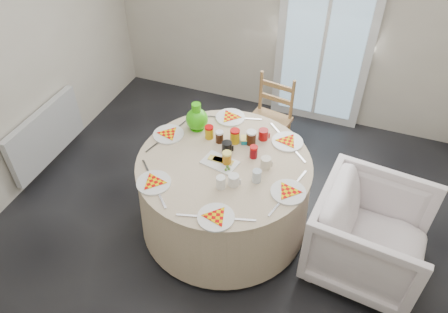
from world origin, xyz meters
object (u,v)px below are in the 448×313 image
(table, at_px, (224,193))
(armchair, at_px, (371,236))
(radiator, at_px, (46,135))
(wooden_chair, at_px, (268,119))
(green_pitcher, at_px, (197,116))

(table, distance_m, armchair, 1.23)
(radiator, distance_m, wooden_chair, 2.21)
(radiator, height_order, green_pitcher, green_pitcher)
(wooden_chair, relative_size, green_pitcher, 3.57)
(radiator, bearing_deg, armchair, -2.64)
(green_pitcher, bearing_deg, armchair, 8.47)
(green_pitcher, bearing_deg, wooden_chair, 78.02)
(wooden_chair, distance_m, armchair, 1.56)
(wooden_chair, relative_size, armchair, 1.04)
(table, relative_size, green_pitcher, 5.81)
(wooden_chair, bearing_deg, armchair, -33.46)
(radiator, xyz_separation_m, green_pitcher, (1.55, 0.21, 0.49))
(radiator, bearing_deg, table, -3.36)
(wooden_chair, distance_m, green_pitcher, 0.92)
(radiator, distance_m, table, 1.93)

